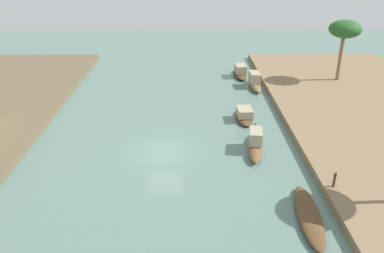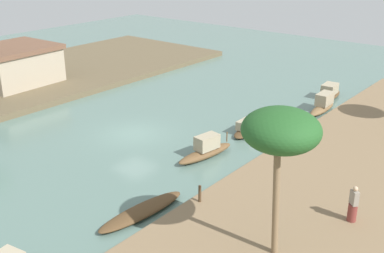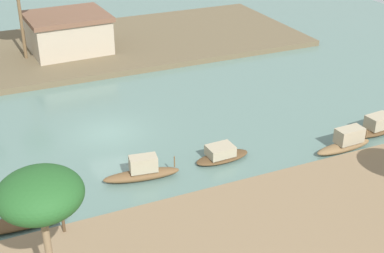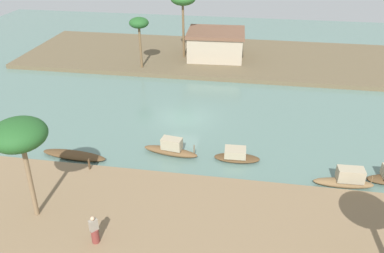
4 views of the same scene
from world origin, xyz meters
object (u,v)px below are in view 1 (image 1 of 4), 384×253
(sampan_midstream, at_px, (244,115))
(sampan_with_tall_canopy, at_px, (255,82))
(sampan_upstream_small, at_px, (240,72))
(palm_tree_left_far, at_px, (345,30))
(sampan_near_left_bank, at_px, (255,143))
(mooring_post, at_px, (334,180))
(sampan_foreground, at_px, (309,216))

(sampan_midstream, bearing_deg, sampan_with_tall_canopy, -17.29)
(sampan_upstream_small, relative_size, sampan_midstream, 1.14)
(palm_tree_left_far, bearing_deg, sampan_near_left_bank, 142.30)
(sampan_midstream, height_order, mooring_post, mooring_post)
(sampan_upstream_small, relative_size, sampan_with_tall_canopy, 0.98)
(sampan_foreground, bearing_deg, sampan_midstream, 12.17)
(palm_tree_left_far, bearing_deg, sampan_upstream_small, 74.55)
(sampan_with_tall_canopy, distance_m, palm_tree_left_far, 9.15)
(sampan_midstream, bearing_deg, palm_tree_left_far, -53.28)
(sampan_upstream_small, bearing_deg, mooring_post, -177.83)
(sampan_upstream_small, xyz_separation_m, sampan_near_left_bank, (-15.08, 0.96, 0.03))
(sampan_near_left_bank, relative_size, palm_tree_left_far, 0.76)
(sampan_midstream, distance_m, sampan_with_tall_canopy, 7.38)
(sampan_with_tall_canopy, distance_m, mooring_post, 16.74)
(sampan_midstream, bearing_deg, sampan_upstream_small, -7.70)
(palm_tree_left_far, bearing_deg, sampan_with_tall_canopy, 95.77)
(sampan_foreground, bearing_deg, sampan_with_tall_canopy, 3.40)
(sampan_upstream_small, distance_m, palm_tree_left_far, 10.25)
(sampan_foreground, distance_m, palm_tree_left_far, 21.72)
(sampan_upstream_small, xyz_separation_m, sampan_midstream, (-10.35, 1.01, -0.09))
(sampan_upstream_small, xyz_separation_m, mooring_post, (-19.91, -2.37, 0.43))
(sampan_midstream, relative_size, sampan_near_left_bank, 0.79)
(sampan_near_left_bank, xyz_separation_m, palm_tree_left_far, (12.65, -9.77, 4.60))
(mooring_post, bearing_deg, sampan_foreground, 137.54)
(sampan_upstream_small, relative_size, palm_tree_left_far, 0.68)
(sampan_upstream_small, distance_m, sampan_midstream, 10.40)
(sampan_upstream_small, bearing_deg, sampan_with_tall_canopy, -168.77)
(sampan_near_left_bank, bearing_deg, palm_tree_left_far, -29.13)
(sampan_foreground, height_order, mooring_post, mooring_post)
(sampan_upstream_small, xyz_separation_m, palm_tree_left_far, (-2.44, -8.82, 4.64))
(sampan_foreground, distance_m, mooring_post, 2.80)
(sampan_upstream_small, height_order, sampan_midstream, sampan_upstream_small)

